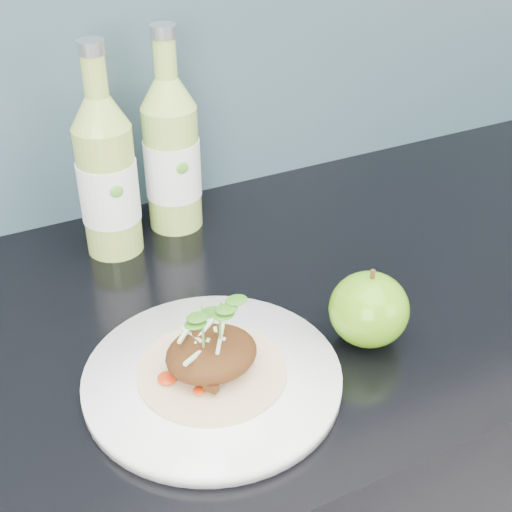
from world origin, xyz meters
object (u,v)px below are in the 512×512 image
Objects in this scene: dinner_plate at (213,378)px; green_apple at (369,309)px; cider_bottle_left at (107,177)px; cider_bottle_right at (172,155)px.

green_apple reaches higher than dinner_plate.
cider_bottle_left reaches higher than dinner_plate.
cider_bottle_left is (-0.19, 0.31, 0.06)m from green_apple.
dinner_plate is 1.13× the size of cider_bottle_right.
cider_bottle_left is 1.00× the size of cider_bottle_right.
dinner_plate is 0.19m from green_apple.
dinner_plate is 0.32m from cider_bottle_left.
green_apple is 0.35m from cider_bottle_right.
cider_bottle_left reaches higher than green_apple.
green_apple is 0.37m from cider_bottle_left.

